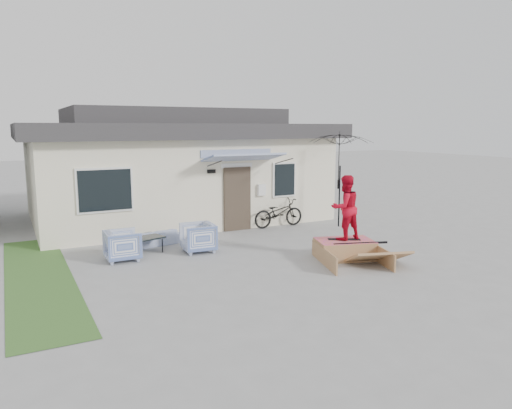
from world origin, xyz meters
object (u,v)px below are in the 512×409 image
skateboard (344,239)px  skater (345,206)px  loveseat (155,235)px  armchair_left (123,244)px  patio_umbrella (340,176)px  skate_ramp (345,249)px  armchair_right (198,236)px  coffee_table (145,244)px  bicycle (278,210)px

skateboard → skater: skater is taller
loveseat → armchair_left: bearing=33.8°
armchair_left → patio_umbrella: 7.69m
patio_umbrella → skate_ramp: size_ratio=1.40×
armchair_right → skateboard: bearing=57.8°
armchair_right → coffee_table: (-1.27, 0.76, -0.23)m
skate_ramp → skateboard: skateboard is taller
coffee_table → patio_umbrella: 6.95m
loveseat → armchair_right: armchair_right is taller
armchair_left → bicycle: bicycle is taller
coffee_table → skate_ramp: bearing=-35.6°
armchair_right → skate_ramp: bearing=57.1°
loveseat → bicycle: size_ratio=0.80×
bicycle → skater: skater is taller
armchair_left → coffee_table: bearing=-47.5°
coffee_table → bicycle: bicycle is taller
armchair_right → patio_umbrella: 5.74m
patio_umbrella → skate_ramp: 4.35m
loveseat → armchair_right: bearing=110.3°
loveseat → patio_umbrella: patio_umbrella is taller
patio_umbrella → skateboard: 4.23m
armchair_left → coffee_table: (0.75, 0.66, -0.22)m
coffee_table → skate_ramp: size_ratio=0.44×
patio_umbrella → skater: skater is taller
armchair_right → patio_umbrella: size_ratio=0.33×
loveseat → coffee_table: (-0.45, -0.55, -0.08)m
armchair_right → coffee_table: armchair_right is taller
skateboard → skater: bearing=-59.3°
loveseat → armchair_right: 1.55m
patio_umbrella → skateboard: (-2.34, -3.29, -1.25)m
armchair_left → skateboard: armchair_left is taller
bicycle → patio_umbrella: bearing=-115.9°
skater → armchair_right: bearing=-35.1°
armchair_right → skater: (3.16, -2.36, 0.93)m
skate_ramp → loveseat: bearing=154.5°
patio_umbrella → skater: bearing=-125.5°
skateboard → loveseat: bearing=168.1°
armchair_right → skater: skater is taller
bicycle → armchair_right: bearing=116.6°
skate_ramp → coffee_table: bearing=162.0°
bicycle → skateboard: bearing=173.4°
armchair_right → skater: 4.05m
coffee_table → skate_ramp: (4.42, -3.16, 0.03)m
armchair_left → armchair_right: bearing=-91.6°
skate_ramp → skater: (0.01, 0.05, 1.13)m
skate_ramp → skater: skater is taller
skater → loveseat: bearing=-41.1°
bicycle → coffee_table: bearing=102.2°
armchair_right → skateboard: size_ratio=1.05×
armchair_left → armchair_right: armchair_right is taller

